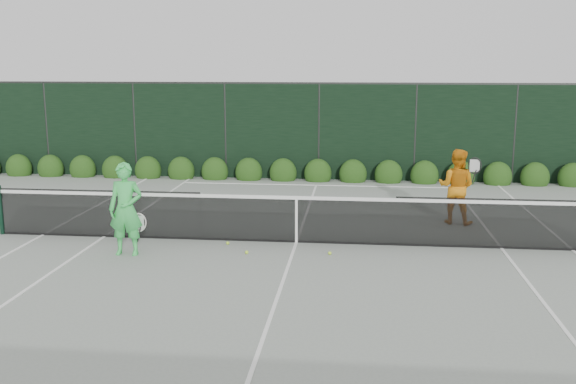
# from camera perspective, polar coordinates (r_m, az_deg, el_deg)

# --- Properties ---
(ground) EXTENTS (80.00, 80.00, 0.00)m
(ground) POSITION_cam_1_polar(r_m,az_deg,el_deg) (13.26, 0.75, -4.51)
(ground) COLOR gray
(ground) RESTS_ON ground
(tennis_net) EXTENTS (12.90, 0.10, 1.07)m
(tennis_net) POSITION_cam_1_polar(r_m,az_deg,el_deg) (13.13, 0.65, -2.28)
(tennis_net) COLOR black
(tennis_net) RESTS_ON ground
(player_woman) EXTENTS (0.69, 0.46, 1.79)m
(player_woman) POSITION_cam_1_polar(r_m,az_deg,el_deg) (12.62, -14.21, -1.49)
(player_woman) COLOR #3CCF59
(player_woman) RESTS_ON ground
(player_man) EXTENTS (1.02, 0.91, 1.73)m
(player_man) POSITION_cam_1_polar(r_m,az_deg,el_deg) (15.16, 14.73, 0.48)
(player_man) COLOR orange
(player_man) RESTS_ON ground
(court_lines) EXTENTS (11.03, 23.83, 0.01)m
(court_lines) POSITION_cam_1_polar(r_m,az_deg,el_deg) (13.26, 0.75, -4.49)
(court_lines) COLOR white
(court_lines) RESTS_ON ground
(windscreen_fence) EXTENTS (32.00, 21.07, 3.06)m
(windscreen_fence) POSITION_cam_1_polar(r_m,az_deg,el_deg) (10.28, -0.65, -0.48)
(windscreen_fence) COLOR black
(windscreen_fence) RESTS_ON ground
(hedge_row) EXTENTS (31.66, 0.65, 0.94)m
(hedge_row) POSITION_cam_1_polar(r_m,az_deg,el_deg) (20.17, 2.67, 1.65)
(hedge_row) COLOR #19380F
(hedge_row) RESTS_ON ground
(tennis_balls) EXTENTS (2.17, 0.67, 0.07)m
(tennis_balls) POSITION_cam_1_polar(r_m,az_deg,el_deg) (12.67, -1.85, -5.12)
(tennis_balls) COLOR #BDEC34
(tennis_balls) RESTS_ON ground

